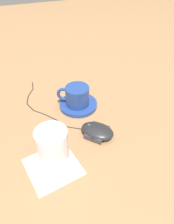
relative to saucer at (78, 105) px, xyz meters
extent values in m
plane|color=olive|center=(0.14, -0.06, -0.01)|extent=(3.00, 3.00, 0.00)
cylinder|color=navy|center=(0.00, 0.00, 0.00)|extent=(0.12, 0.12, 0.01)
cylinder|color=navy|center=(0.00, 0.00, 0.04)|extent=(0.08, 0.08, 0.06)
torus|color=navy|center=(-0.02, -0.04, 0.04)|extent=(0.03, 0.05, 0.05)
ellipsoid|color=black|center=(0.14, 0.01, 0.01)|extent=(0.11, 0.11, 0.03)
cylinder|color=#38383D|center=(0.12, -0.01, 0.02)|extent=(0.01, 0.01, 0.01)
cube|color=#38383D|center=(0.16, -0.01, 0.01)|extent=(0.04, 0.04, 0.01)
cube|color=#38383D|center=(0.12, 0.03, 0.01)|extent=(0.04, 0.04, 0.01)
cylinder|color=black|center=(0.09, -0.05, 0.00)|extent=(0.03, 0.04, 0.00)
cylinder|color=black|center=(0.06, -0.08, 0.00)|extent=(0.04, 0.02, 0.00)
cylinder|color=black|center=(0.02, -0.10, 0.00)|extent=(0.04, 0.03, 0.00)
cylinder|color=black|center=(-0.01, -0.13, 0.00)|extent=(0.04, 0.03, 0.00)
cylinder|color=black|center=(-0.05, -0.15, 0.00)|extent=(0.04, 0.02, 0.00)
cylinder|color=black|center=(-0.09, -0.15, 0.00)|extent=(0.04, 0.01, 0.00)
cylinder|color=black|center=(-0.13, -0.14, 0.00)|extent=(0.04, 0.03, 0.00)
cylinder|color=black|center=(-0.18, -0.12, 0.00)|extent=(0.05, 0.01, 0.00)
sphere|color=black|center=(0.11, -0.03, 0.00)|extent=(0.00, 0.00, 0.00)
sphere|color=black|center=(0.08, -0.06, 0.00)|extent=(0.00, 0.00, 0.00)
sphere|color=black|center=(0.04, -0.09, 0.00)|extent=(0.00, 0.00, 0.00)
sphere|color=black|center=(0.01, -0.11, 0.00)|extent=(0.00, 0.00, 0.00)
sphere|color=black|center=(-0.03, -0.14, 0.00)|extent=(0.00, 0.00, 0.00)
sphere|color=black|center=(-0.07, -0.16, 0.00)|extent=(0.00, 0.00, 0.00)
sphere|color=black|center=(-0.11, -0.15, 0.00)|extent=(0.00, 0.00, 0.00)
sphere|color=black|center=(-0.15, -0.13, 0.00)|extent=(0.00, 0.00, 0.00)
sphere|color=black|center=(-0.20, -0.12, 0.00)|extent=(0.00, 0.00, 0.00)
cube|color=silver|center=(0.21, -0.13, -0.01)|extent=(0.14, 0.14, 0.00)
cylinder|color=silver|center=(0.20, -0.13, 0.05)|extent=(0.07, 0.07, 0.11)
camera|label=1|loc=(0.54, -0.17, 0.45)|focal=35.00mm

